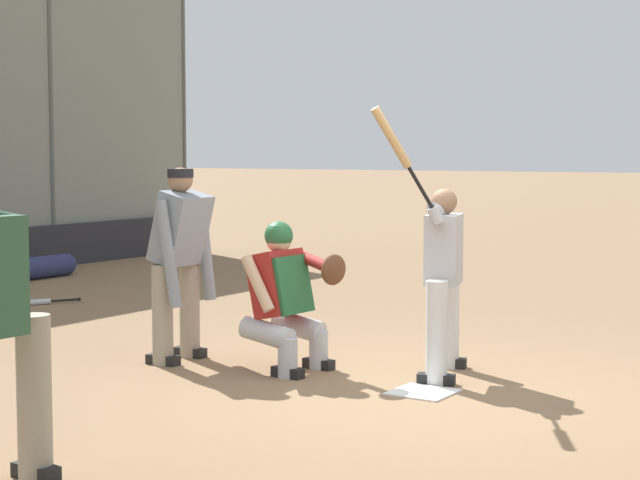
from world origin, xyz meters
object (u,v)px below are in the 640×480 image
object	(u,v)px
catcher_behind_plate	(287,294)
equipment_bag_dugout_side	(38,268)
umpire_home	(180,258)
spare_bat_near_backstop	(35,302)
batter_at_plate	(442,275)

from	to	relation	value
catcher_behind_plate	equipment_bag_dugout_side	distance (m)	7.12
umpire_home	equipment_bag_dugout_side	distance (m)	6.38
catcher_behind_plate	umpire_home	world-z (taller)	umpire_home
spare_bat_near_backstop	batter_at_plate	bearing A→B (deg)	107.77
umpire_home	spare_bat_near_backstop	bearing A→B (deg)	-118.68
spare_bat_near_backstop	equipment_bag_dugout_side	xyz separation A→B (m)	(-1.77, -1.88, 0.12)
catcher_behind_plate	umpire_home	bearing A→B (deg)	-77.58
catcher_behind_plate	equipment_bag_dugout_side	size ratio (longest dim) A/B	0.90
umpire_home	equipment_bag_dugout_side	world-z (taller)	umpire_home
umpire_home	spare_bat_near_backstop	size ratio (longest dim) A/B	2.14
catcher_behind_plate	equipment_bag_dugout_side	xyz separation A→B (m)	(-3.21, -6.33, -0.46)
catcher_behind_plate	spare_bat_near_backstop	distance (m)	4.72
batter_at_plate	umpire_home	xyz separation A→B (m)	(0.64, -2.08, 0.07)
catcher_behind_plate	spare_bat_near_backstop	xyz separation A→B (m)	(-1.44, -4.45, -0.58)
umpire_home	spare_bat_near_backstop	xyz separation A→B (m)	(-1.60, -3.49, -0.83)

